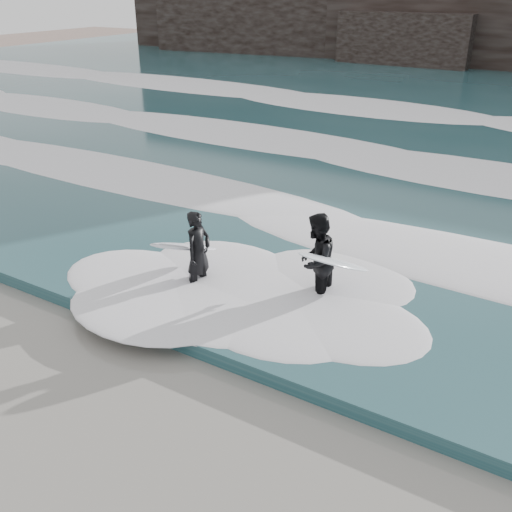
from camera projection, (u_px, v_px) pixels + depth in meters
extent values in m
plane|color=#7E5F51|center=(24.00, 443.00, 8.42)|extent=(120.00, 120.00, 0.00)
cube|color=#234B51|center=(473.00, 104.00, 30.63)|extent=(90.00, 52.00, 0.30)
ellipsoid|color=white|center=(303.00, 220.00, 15.16)|extent=(60.00, 3.20, 0.20)
ellipsoid|color=white|center=(391.00, 157.00, 20.53)|extent=(60.00, 4.00, 0.24)
ellipsoid|color=white|center=(455.00, 111.00, 27.42)|extent=(60.00, 4.80, 0.30)
imported|color=black|center=(198.00, 253.00, 12.09)|extent=(0.47, 0.70, 1.88)
ellipsoid|color=white|center=(185.00, 247.00, 12.30)|extent=(0.78, 1.99, 0.86)
imported|color=black|center=(316.00, 261.00, 11.61)|extent=(0.83, 1.04, 2.03)
ellipsoid|color=silver|center=(335.00, 262.00, 11.38)|extent=(1.29, 1.98, 0.98)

